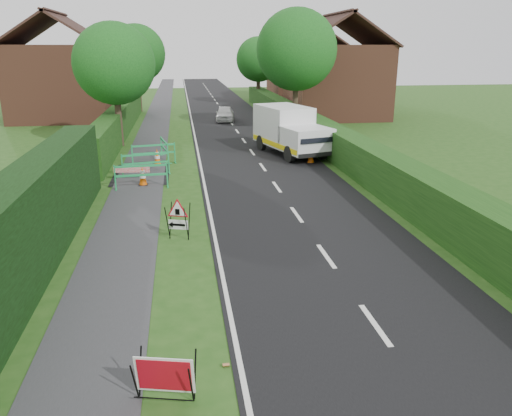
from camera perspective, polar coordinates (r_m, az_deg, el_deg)
ground at (r=12.18m, az=-2.11°, el=-8.14°), size 120.00×120.00×0.00m
road_surface at (r=46.33m, az=-4.03°, el=11.26°), size 6.00×90.00×0.02m
footpath at (r=46.22m, az=-10.96°, el=10.97°), size 2.00×90.00×0.02m
hedge_west_near at (r=12.70m, az=-25.42°, el=-8.84°), size 1.10×18.00×2.50m
hedge_west_far at (r=33.52m, az=-15.14°, el=8.13°), size 1.00×24.00×1.80m
hedge_east at (r=28.46m, az=7.32°, el=6.95°), size 1.20×50.00×1.50m
house_west at (r=41.89m, az=-21.31°, el=13.39°), size 7.50×7.40×7.88m
house_east_a at (r=40.82m, az=9.10°, el=14.26°), size 7.50×7.40×7.88m
house_east_b at (r=54.55m, az=5.63°, el=15.26°), size 7.50×7.40×7.88m
tree_nw at (r=29.09m, az=-15.90°, el=15.57°), size 4.40×4.40×6.70m
tree_ne at (r=33.74m, az=4.64°, el=17.57°), size 5.20×5.20×7.79m
tree_fw at (r=45.01m, az=-13.50°, el=16.79°), size 4.80×4.80×7.24m
tree_fe at (r=49.47m, az=0.26°, el=16.62°), size 4.20×4.20×6.33m
red_rect_sign at (r=8.34m, az=-10.40°, el=-18.36°), size 1.03×0.76×0.79m
triangle_sign at (r=14.47m, az=-9.05°, el=-0.92°), size 0.91×0.91×1.05m
works_van at (r=26.16m, az=3.86°, el=8.93°), size 3.35×5.62×2.41m
traffic_cone_0 at (r=24.26m, az=6.30°, el=6.03°), size 0.38×0.38×0.79m
traffic_cone_1 at (r=25.54m, az=6.53°, el=6.62°), size 0.38×0.38×0.79m
traffic_cone_2 at (r=27.49m, az=5.29°, el=7.46°), size 0.38×0.38×0.79m
traffic_cone_3 at (r=20.67m, az=-12.83°, el=3.60°), size 0.38×0.38×0.79m
traffic_cone_4 at (r=24.18m, az=-11.22°, el=5.75°), size 0.38×0.38×0.79m
ped_barrier_0 at (r=20.13m, az=-12.99°, el=3.90°), size 2.08×0.50×1.00m
ped_barrier_1 at (r=22.24m, az=-12.50°, el=5.25°), size 2.09×0.74×1.00m
ped_barrier_2 at (r=24.29m, az=-11.62°, el=6.36°), size 2.09×0.71×1.00m
ped_barrier_3 at (r=25.25m, az=-10.43°, el=6.86°), size 0.72×2.09×1.00m
redwhite_plank at (r=21.72m, az=-13.94°, el=3.13°), size 1.50×0.17×0.25m
litter_can at (r=9.20m, az=-3.45°, el=-17.65°), size 0.12×0.07×0.07m
hatchback_car at (r=38.38m, az=-3.57°, el=10.71°), size 1.66×3.37×1.11m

